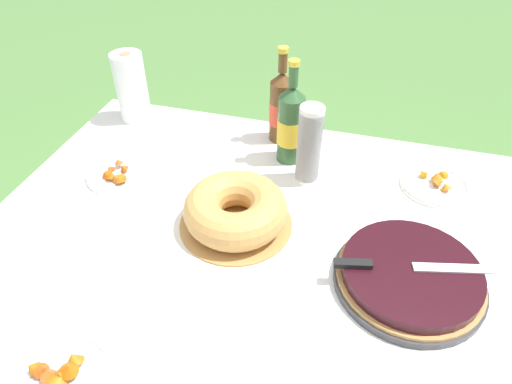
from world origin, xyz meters
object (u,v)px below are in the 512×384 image
at_px(bundt_cake, 236,210).
at_px(snack_plate_far, 120,173).
at_px(berry_tart, 410,276).
at_px(snack_plate_left, 435,184).
at_px(paper_towel_roll, 131,87).
at_px(cider_bottle_amber, 281,107).
at_px(snack_plate_right, 58,381).
at_px(cup_stack, 309,145).
at_px(cider_bottle_green, 291,125).
at_px(serving_knife, 400,266).

distance_m(bundt_cake, snack_plate_far, 0.43).
bearing_deg(berry_tart, snack_plate_far, 167.33).
distance_m(snack_plate_left, paper_towel_roll, 1.07).
distance_m(berry_tart, snack_plate_left, 0.41).
relative_size(cider_bottle_amber, snack_plate_right, 1.53).
relative_size(bundt_cake, cup_stack, 1.22).
height_order(cider_bottle_green, cider_bottle_amber, cider_bottle_green).
height_order(cup_stack, snack_plate_far, cup_stack).
distance_m(berry_tart, bundt_cake, 0.47).
bearing_deg(snack_plate_left, cup_stack, -169.96).
bearing_deg(bundt_cake, cup_stack, 59.41).
bearing_deg(snack_plate_right, cup_stack, 65.96).
bearing_deg(snack_plate_right, paper_towel_roll, 108.60).
distance_m(snack_plate_left, snack_plate_right, 1.12).
bearing_deg(paper_towel_roll, berry_tart, -28.24).
xyz_separation_m(cider_bottle_amber, paper_towel_roll, (-0.55, -0.01, 0.00)).
distance_m(cider_bottle_green, paper_towel_roll, 0.61).
bearing_deg(paper_towel_roll, bundt_cake, -40.24).
xyz_separation_m(serving_knife, paper_towel_roll, (-0.96, 0.54, 0.06)).
relative_size(cider_bottle_green, snack_plate_right, 1.59).
bearing_deg(bundt_cake, snack_plate_far, 164.76).
bearing_deg(cider_bottle_amber, berry_tart, -50.51).
height_order(cup_stack, snack_plate_right, cup_stack).
bearing_deg(cider_bottle_amber, cup_stack, -57.10).
bearing_deg(bundt_cake, cider_bottle_green, 78.21).
relative_size(bundt_cake, cider_bottle_green, 0.92).
xyz_separation_m(snack_plate_right, paper_towel_roll, (-0.33, 0.98, 0.11)).
xyz_separation_m(cup_stack, cider_bottle_amber, (-0.13, 0.21, -0.00)).
bearing_deg(paper_towel_roll, cider_bottle_green, -9.61).
height_order(serving_knife, bundt_cake, bundt_cake).
height_order(berry_tart, snack_plate_far, berry_tart).
height_order(serving_knife, cider_bottle_amber, cider_bottle_amber).
relative_size(snack_plate_right, snack_plate_far, 1.00).
height_order(cider_bottle_amber, paper_towel_roll, cider_bottle_amber).
bearing_deg(snack_plate_right, snack_plate_left, 49.30).
height_order(bundt_cake, cup_stack, cup_stack).
relative_size(berry_tart, paper_towel_roll, 1.44).
relative_size(berry_tart, serving_knife, 0.97).
relative_size(serving_knife, snack_plate_far, 1.74).
bearing_deg(snack_plate_far, paper_towel_roll, 108.76).
height_order(serving_knife, snack_plate_right, serving_knife).
bearing_deg(serving_knife, paper_towel_roll, 137.59).
bearing_deg(bundt_cake, serving_knife, -11.82).
bearing_deg(cider_bottle_amber, snack_plate_far, -141.48).
relative_size(cider_bottle_green, paper_towel_roll, 1.36).
height_order(cider_bottle_amber, snack_plate_right, cider_bottle_amber).
bearing_deg(cup_stack, paper_towel_roll, 163.80).
xyz_separation_m(snack_plate_far, paper_towel_roll, (-0.11, 0.34, 0.11)).
relative_size(berry_tart, snack_plate_right, 1.68).
bearing_deg(cider_bottle_green, snack_plate_far, -154.48).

